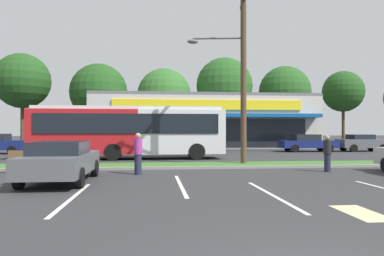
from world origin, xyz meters
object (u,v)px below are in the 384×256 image
utility_pole (240,70)px  city_bus (129,131)px  bus_stop_bench (29,161)px  car_2 (308,143)px  car_3 (362,142)px  pedestrian_by_pole (138,154)px  car_1 (61,161)px  pedestrian_near_bench (327,153)px

utility_pole → city_bus: bearing=141.0°
bus_stop_bench → car_2: size_ratio=0.34×
city_bus → car_3: size_ratio=2.86×
car_2 → car_3: bearing=-0.8°
city_bus → pedestrian_by_pole: size_ratio=7.04×
city_bus → car_1: size_ratio=2.55×
utility_pole → bus_stop_bench: 10.80m
pedestrian_by_pole → pedestrian_near_bench: bearing=3.5°
car_3 → pedestrian_by_pole: size_ratio=2.46×
car_3 → pedestrian_by_pole: bearing=-141.5°
bus_stop_bench → pedestrian_near_bench: size_ratio=1.02×
bus_stop_bench → utility_pole: bearing=-166.6°
car_2 → pedestrian_by_pole: bearing=-132.7°
car_1 → pedestrian_near_bench: (10.61, 2.08, 0.05)m
utility_pole → bus_stop_bench: size_ratio=5.65×
bus_stop_bench → car_1: car_1 is taller
car_3 → car_1: bearing=-141.6°
car_2 → pedestrian_near_bench: pedestrian_near_bench is taller
car_1 → pedestrian_by_pole: bearing=-52.5°
utility_pole → car_3: (13.31, 11.23, -4.10)m
car_3 → car_2: bearing=179.2°
car_1 → pedestrian_by_pole: 3.20m
pedestrian_by_pole → bus_stop_bench: bearing=169.2°
utility_pole → car_3: utility_pole is taller
bus_stop_bench → car_1: bearing=124.0°
utility_pole → city_bus: size_ratio=0.76×
car_2 → car_3: (4.83, -0.06, 0.01)m
car_3 → pedestrian_by_pole: pedestrian_by_pole is taller
car_3 → city_bus: bearing=-161.5°
bus_stop_bench → car_3: car_3 is taller
car_1 → car_3: (20.88, 16.54, 0.02)m
city_bus → pedestrian_near_bench: (8.97, -8.03, -0.97)m
car_2 → pedestrian_near_bench: (-5.44, -14.53, 0.04)m
city_bus → bus_stop_bench: (-3.69, -7.09, -1.26)m
car_3 → pedestrian_near_bench: size_ratio=2.63×
utility_pole → car_3: bearing=40.2°
car_1 → car_2: size_ratio=0.98×
bus_stop_bench → car_2: (18.09, 13.58, 0.24)m
city_bus → bus_stop_bench: city_bus is taller
bus_stop_bench → pedestrian_by_pole: bearing=166.7°
car_1 → car_2: (16.05, 16.61, 0.01)m
car_2 → city_bus: bearing=-155.7°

